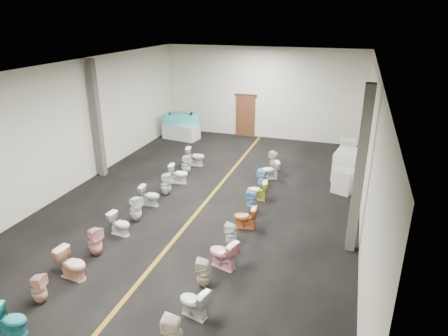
{
  "coord_description": "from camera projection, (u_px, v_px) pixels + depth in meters",
  "views": [
    {
      "loc": [
        4.4,
        -11.47,
        6.04
      ],
      "look_at": [
        0.31,
        1.0,
        0.9
      ],
      "focal_mm": 32.0,
      "sensor_mm": 36.0,
      "label": 1
    }
  ],
  "objects": [
    {
      "name": "toilet_left_8",
      "position": [
        179.0,
        174.0,
        15.0
      ],
      "size": [
        0.75,
        0.48,
        0.72
      ],
      "primitive_type": "imported",
      "rotation": [
        0.0,
        0.0,
        1.68
      ],
      "color": "white",
      "rests_on": "floor"
    },
    {
      "name": "toilet_right_1",
      "position": [
        194.0,
        302.0,
        8.38
      ],
      "size": [
        0.77,
        0.56,
        0.71
      ],
      "primitive_type": "imported",
      "rotation": [
        0.0,
        0.0,
        -1.84
      ],
      "color": "silver",
      "rests_on": "floor"
    },
    {
      "name": "toilet_left_0",
      "position": [
        11.0,
        320.0,
        7.92
      ],
      "size": [
        0.73,
        0.5,
        0.68
      ],
      "primitive_type": "imported",
      "rotation": [
        0.0,
        0.0,
        1.77
      ],
      "color": "teal",
      "rests_on": "floor"
    },
    {
      "name": "bathtub",
      "position": [
        181.0,
        118.0,
        20.01
      ],
      "size": [
        1.83,
        0.93,
        0.55
      ],
      "rotation": [
        0.0,
        0.0,
        0.22
      ],
      "color": "#46C6CA",
      "rests_on": "display_table"
    },
    {
      "name": "toilet_left_5",
      "position": [
        136.0,
        209.0,
        12.24
      ],
      "size": [
        0.48,
        0.47,
        0.82
      ],
      "primitive_type": "imported",
      "rotation": [
        0.0,
        0.0,
        1.22
      ],
      "color": "silver",
      "rests_on": "floor"
    },
    {
      "name": "toilet_left_4",
      "position": [
        120.0,
        224.0,
        11.51
      ],
      "size": [
        0.7,
        0.45,
        0.68
      ],
      "primitive_type": "imported",
      "rotation": [
        0.0,
        0.0,
        1.46
      ],
      "color": "white",
      "rests_on": "floor"
    },
    {
      "name": "toilet_left_3",
      "position": [
        95.0,
        241.0,
        10.49
      ],
      "size": [
        0.49,
        0.48,
        0.82
      ],
      "primitive_type": "imported",
      "rotation": [
        0.0,
        0.0,
        1.2
      ],
      "color": "#EDA3A0",
      "rests_on": "floor"
    },
    {
      "name": "toilet_right_4",
      "position": [
        231.0,
        235.0,
        10.91
      ],
      "size": [
        0.33,
        0.32,
        0.7
      ],
      "primitive_type": "imported",
      "rotation": [
        0.0,
        0.0,
        -1.58
      ],
      "color": "silver",
      "rests_on": "floor"
    },
    {
      "name": "toilet_right_3",
      "position": [
        223.0,
        254.0,
        9.99
      ],
      "size": [
        0.87,
        0.65,
        0.79
      ],
      "primitive_type": "imported",
      "rotation": [
        0.0,
        0.0,
        -1.88
      ],
      "color": "#F1A7AD",
      "rests_on": "floor"
    },
    {
      "name": "toilet_right_2",
      "position": [
        204.0,
        273.0,
        9.3
      ],
      "size": [
        0.39,
        0.39,
        0.73
      ],
      "primitive_type": "imported",
      "rotation": [
        0.0,
        0.0,
        -1.38
      ],
      "color": "beige",
      "rests_on": "floor"
    },
    {
      "name": "toilet_left_6",
      "position": [
        150.0,
        196.0,
        13.26
      ],
      "size": [
        0.7,
        0.44,
        0.69
      ],
      "primitive_type": "imported",
      "rotation": [
        0.0,
        0.0,
        1.65
      ],
      "color": "silver",
      "rests_on": "floor"
    },
    {
      "name": "appliance_crate_b",
      "position": [
        346.0,
        167.0,
        15.13
      ],
      "size": [
        1.0,
        1.0,
        1.13
      ],
      "primitive_type": "cube",
      "rotation": [
        0.0,
        0.0,
        -0.24
      ],
      "color": "white",
      "rests_on": "floor"
    },
    {
      "name": "door_frame",
      "position": [
        246.0,
        95.0,
        20.12
      ],
      "size": [
        1.15,
        0.08,
        0.1
      ],
      "primitive_type": "cube",
      "color": "#331C11",
      "rests_on": "back_door"
    },
    {
      "name": "toilet_right_10",
      "position": [
        274.0,
        160.0,
        16.29
      ],
      "size": [
        0.46,
        0.45,
        0.76
      ],
      "primitive_type": "imported",
      "rotation": [
        0.0,
        0.0,
        -1.99
      ],
      "color": "beige",
      "rests_on": "floor"
    },
    {
      "name": "toilet_right_8",
      "position": [
        263.0,
        179.0,
        14.51
      ],
      "size": [
        0.4,
        0.39,
        0.74
      ],
      "primitive_type": "imported",
      "rotation": [
        0.0,
        0.0,
        -1.76
      ],
      "color": "#7AB4E3",
      "rests_on": "floor"
    },
    {
      "name": "toilet_left_2",
      "position": [
        72.0,
        264.0,
        9.6
      ],
      "size": [
        0.81,
        0.52,
        0.78
      ],
      "primitive_type": "imported",
      "rotation": [
        0.0,
        0.0,
        1.46
      ],
      "color": "#FCBE9A",
      "rests_on": "floor"
    },
    {
      "name": "toilet_right_7",
      "position": [
        257.0,
        190.0,
        13.62
      ],
      "size": [
        0.75,
        0.51,
        0.7
      ],
      "primitive_type": "imported",
      "rotation": [
        0.0,
        0.0,
        -1.38
      ],
      "color": "#F1E656",
      "rests_on": "floor"
    },
    {
      "name": "toilet_left_9",
      "position": [
        186.0,
        164.0,
        15.81
      ],
      "size": [
        0.4,
        0.39,
        0.8
      ],
      "primitive_type": "imported",
      "rotation": [
        0.0,
        0.0,
        1.66
      ],
      "color": "silver",
      "rests_on": "floor"
    },
    {
      "name": "toilet_right_5",
      "position": [
        245.0,
        217.0,
        11.86
      ],
      "size": [
        0.71,
        0.45,
        0.69
      ],
      "primitive_type": "imported",
      "rotation": [
        0.0,
        0.0,
        -1.47
      ],
      "color": "orange",
      "rests_on": "floor"
    },
    {
      "name": "column_right",
      "position": [
        360.0,
        172.0,
        10.1
      ],
      "size": [
        0.25,
        0.25,
        4.5
      ],
      "primitive_type": "cube",
      "color": "#59544C",
      "rests_on": "floor"
    },
    {
      "name": "wall_front",
      "position": [
        9.0,
        295.0,
        5.73
      ],
      "size": [
        10.0,
        0.0,
        10.0
      ],
      "primitive_type": "plane",
      "rotation": [
        -1.57,
        0.0,
        0.0
      ],
      "color": "beige",
      "rests_on": "ground"
    },
    {
      "name": "wall_back",
      "position": [
        262.0,
        93.0,
        19.88
      ],
      "size": [
        10.0,
        0.0,
        10.0
      ],
      "primitive_type": "plane",
      "rotation": [
        1.57,
        0.0,
        0.0
      ],
      "color": "beige",
      "rests_on": "ground"
    },
    {
      "name": "wall_left",
      "position": [
        74.0,
        126.0,
        14.25
      ],
      "size": [
        0.0,
        16.0,
        16.0
      ],
      "primitive_type": "plane",
      "rotation": [
        1.57,
        0.0,
        1.57
      ],
      "color": "beige",
      "rests_on": "ground"
    },
    {
      "name": "appliance_crate_a",
      "position": [
        344.0,
        181.0,
        14.2
      ],
      "size": [
        0.86,
        0.86,
        0.85
      ],
      "primitive_type": "cube",
      "rotation": [
        0.0,
        0.0,
        -0.39
      ],
      "color": "beige",
      "rests_on": "floor"
    },
    {
      "name": "appliance_crate_c",
      "position": [
        347.0,
        159.0,
        16.33
      ],
      "size": [
        0.87,
        0.87,
        0.85
      ],
      "primitive_type": "cube",
      "rotation": [
        0.0,
        0.0,
        -0.18
      ],
      "color": "silver",
      "rests_on": "floor"
    },
    {
      "name": "wall_right",
      "position": [
        369.0,
        155.0,
        11.36
      ],
      "size": [
        0.0,
        16.0,
        16.0
      ],
      "primitive_type": "plane",
      "rotation": [
        1.57,
        0.0,
        -1.57
      ],
      "color": "beige",
      "rests_on": "ground"
    },
    {
      "name": "appliance_crate_d",
      "position": [
        348.0,
        149.0,
        17.39
      ],
      "size": [
        0.67,
        0.67,
        0.89
      ],
      "primitive_type": "cube",
      "rotation": [
        0.0,
        0.0,
        0.08
      ],
      "color": "silver",
      "rests_on": "floor"
    },
    {
      "name": "toilet_left_10",
      "position": [
        195.0,
        156.0,
        16.7
      ],
      "size": [
        0.83,
        0.56,
        0.78
      ],
      "primitive_type": "imported",
      "rotation": [
        0.0,
        0.0,
        1.74
      ],
      "color": "silver",
      "rests_on": "floor"
    },
    {
      "name": "ceiling",
      "position": [
        204.0,
        67.0,
        11.98
      ],
      "size": [
        16.0,
        16.0,
        0.0
      ],
      "primitive_type": "plane",
      "rotation": [
        3.14,
        0.0,
        0.0
      ],
      "color": "black",
      "rests_on": "ground"
    },
    {
      "name": "column_left",
      "position": [
        97.0,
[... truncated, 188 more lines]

